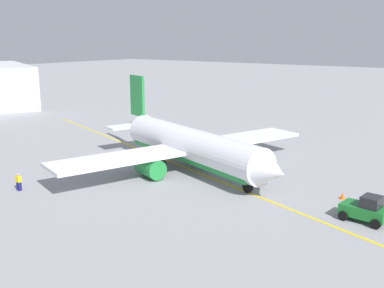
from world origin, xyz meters
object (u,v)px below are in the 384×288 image
object	(u,v)px
pushback_tug	(366,209)
refueling_worker	(19,182)
airplane	(190,146)
safety_cone_nose	(343,196)

from	to	relation	value
pushback_tug	refueling_worker	size ratio (longest dim) A/B	2.20
airplane	safety_cone_nose	size ratio (longest dim) A/B	53.17
safety_cone_nose	airplane	bearing A→B (deg)	-178.41
airplane	pushback_tug	bearing A→B (deg)	-10.30
refueling_worker	safety_cone_nose	distance (m)	30.60
airplane	refueling_worker	xyz separation A→B (m)	(-8.86, -15.67, -1.84)
refueling_worker	safety_cone_nose	bearing A→B (deg)	31.84
pushback_tug	safety_cone_nose	world-z (taller)	pushback_tug
pushback_tug	refueling_worker	xyz separation A→B (m)	(-29.22, -11.97, -0.19)
airplane	refueling_worker	world-z (taller)	airplane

